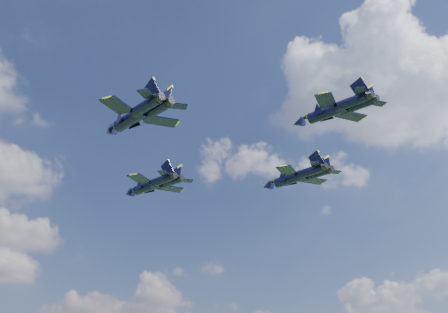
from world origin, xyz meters
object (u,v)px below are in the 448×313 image
(jet_right, at_px, (289,179))
(jet_slot, at_px, (325,113))
(jet_left, at_px, (130,119))
(jet_lead, at_px, (146,187))

(jet_right, distance_m, jet_slot, 29.68)
(jet_left, relative_size, jet_right, 0.96)
(jet_lead, relative_size, jet_right, 0.96)
(jet_right, height_order, jet_slot, jet_right)
(jet_lead, xyz_separation_m, jet_slot, (10.67, -40.44, 1.66))
(jet_right, bearing_deg, jet_slot, -130.10)
(jet_slot, bearing_deg, jet_lead, 89.61)
(jet_lead, relative_size, jet_left, 1.00)
(jet_right, bearing_deg, jet_left, -176.99)
(jet_left, distance_m, jet_slot, 29.37)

